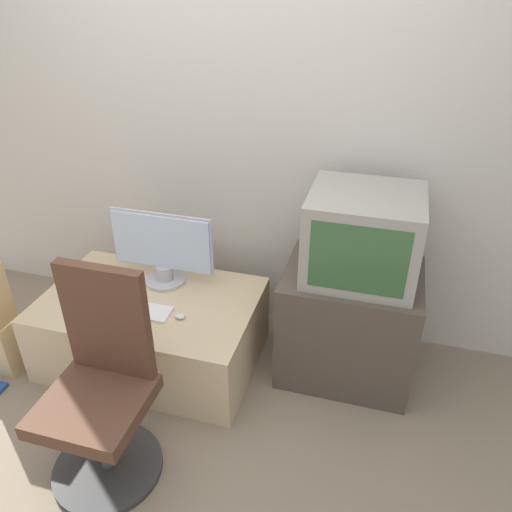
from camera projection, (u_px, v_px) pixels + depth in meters
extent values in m
plane|color=#7F705B|center=(157.00, 473.00, 2.30)|extent=(12.00, 12.00, 0.00)
cube|color=beige|center=(238.00, 117.00, 2.74)|extent=(4.40, 0.05, 2.60)
cube|color=#CCB289|center=(153.00, 328.00, 2.87)|extent=(1.19, 0.78, 0.42)
cube|color=#4C4238|center=(348.00, 322.00, 2.74)|extent=(0.71, 0.56, 0.64)
cylinder|color=#B2B2B7|center=(166.00, 280.00, 2.91)|extent=(0.24, 0.24, 0.02)
cylinder|color=#B2B2B7|center=(165.00, 272.00, 2.88)|extent=(0.09, 0.09, 0.08)
cube|color=#B2B2B7|center=(162.00, 241.00, 2.79)|extent=(0.61, 0.01, 0.35)
cube|color=silver|center=(161.00, 242.00, 2.78)|extent=(0.58, 0.02, 0.32)
cube|color=white|center=(143.00, 311.00, 2.66)|extent=(0.31, 0.14, 0.01)
ellipsoid|color=silver|center=(180.00, 316.00, 2.60)|extent=(0.05, 0.04, 0.03)
cube|color=gray|center=(363.00, 235.00, 2.47)|extent=(0.55, 0.50, 0.44)
cube|color=#335B33|center=(358.00, 260.00, 2.27)|extent=(0.45, 0.01, 0.35)
cylinder|color=#333333|center=(108.00, 467.00, 2.31)|extent=(0.50, 0.50, 0.03)
cylinder|color=#4C4C51|center=(102.00, 439.00, 2.21)|extent=(0.05, 0.05, 0.35)
cube|color=#513323|center=(94.00, 405.00, 2.11)|extent=(0.43, 0.43, 0.07)
cube|color=#513323|center=(107.00, 321.00, 2.11)|extent=(0.39, 0.05, 0.54)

